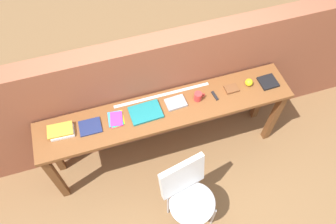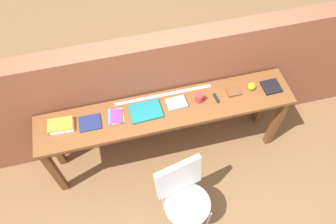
# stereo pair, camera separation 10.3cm
# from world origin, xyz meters

# --- Properties ---
(ground_plane) EXTENTS (40.00, 40.00, 0.00)m
(ground_plane) POSITION_xyz_m (0.00, 0.00, 0.00)
(ground_plane) COLOR brown
(brick_wall_back) EXTENTS (6.00, 0.20, 1.45)m
(brick_wall_back) POSITION_xyz_m (0.00, 0.64, 0.73)
(brick_wall_back) COLOR #935138
(brick_wall_back) RESTS_ON ground
(sideboard) EXTENTS (2.50, 0.44, 0.88)m
(sideboard) POSITION_xyz_m (0.00, 0.30, 0.74)
(sideboard) COLOR brown
(sideboard) RESTS_ON ground
(chair_white_moulded) EXTENTS (0.53, 0.54, 0.89)m
(chair_white_moulded) POSITION_xyz_m (-0.02, -0.44, 0.53)
(chair_white_moulded) COLOR silver
(chair_white_moulded) RESTS_ON ground
(book_stack_leftmost) EXTENTS (0.24, 0.17, 0.05)m
(book_stack_leftmost) POSITION_xyz_m (-0.98, 0.33, 0.91)
(book_stack_leftmost) COLOR white
(book_stack_leftmost) RESTS_ON sideboard
(magazine_cycling) EXTENTS (0.20, 0.17, 0.02)m
(magazine_cycling) POSITION_xyz_m (-0.73, 0.32, 0.89)
(magazine_cycling) COLOR navy
(magazine_cycling) RESTS_ON sideboard
(pamphlet_pile_colourful) EXTENTS (0.16, 0.19, 0.01)m
(pamphlet_pile_colourful) POSITION_xyz_m (-0.48, 0.33, 0.89)
(pamphlet_pile_colourful) COLOR yellow
(pamphlet_pile_colourful) RESTS_ON sideboard
(book_open_centre) EXTENTS (0.31, 0.22, 0.02)m
(book_open_centre) POSITION_xyz_m (-0.20, 0.31, 0.89)
(book_open_centre) COLOR #19757A
(book_open_centre) RESTS_ON sideboard
(book_grey_hardcover) EXTENTS (0.20, 0.15, 0.02)m
(book_grey_hardcover) POSITION_xyz_m (0.10, 0.33, 0.89)
(book_grey_hardcover) COLOR #9E9EA3
(book_grey_hardcover) RESTS_ON sideboard
(mug) EXTENTS (0.11, 0.08, 0.09)m
(mug) POSITION_xyz_m (0.33, 0.32, 0.92)
(mug) COLOR red
(mug) RESTS_ON sideboard
(multitool_folded) EXTENTS (0.04, 0.11, 0.02)m
(multitool_folded) POSITION_xyz_m (0.50, 0.30, 0.89)
(multitool_folded) COLOR black
(multitool_folded) RESTS_ON sideboard
(leather_journal_brown) EXTENTS (0.13, 0.10, 0.02)m
(leather_journal_brown) POSITION_xyz_m (0.69, 0.33, 0.89)
(leather_journal_brown) COLOR brown
(leather_journal_brown) RESTS_ON sideboard
(sports_ball_small) EXTENTS (0.08, 0.08, 0.08)m
(sports_ball_small) POSITION_xyz_m (0.87, 0.34, 0.92)
(sports_ball_small) COLOR yellow
(sports_ball_small) RESTS_ON sideboard
(book_repair_rightmost) EXTENTS (0.18, 0.17, 0.02)m
(book_repair_rightmost) POSITION_xyz_m (1.07, 0.30, 0.89)
(book_repair_rightmost) COLOR black
(book_repair_rightmost) RESTS_ON sideboard
(ruler_metal_back_edge) EXTENTS (0.97, 0.03, 0.00)m
(ruler_metal_back_edge) POSITION_xyz_m (0.01, 0.47, 0.88)
(ruler_metal_back_edge) COLOR silver
(ruler_metal_back_edge) RESTS_ON sideboard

